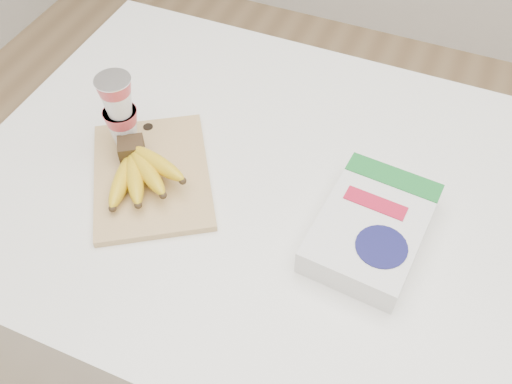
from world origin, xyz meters
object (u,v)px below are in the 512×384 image
cutting_board (152,175)px  cereal_box (371,227)px  bananas (139,170)px  yogurt_stack (119,109)px  table (295,319)px

cutting_board → cereal_box: 0.42m
bananas → cereal_box: 0.43m
yogurt_stack → cutting_board: bearing=-32.2°
cutting_board → cereal_box: size_ratio=1.10×
yogurt_stack → bananas: bearing=-44.4°
table → cereal_box: cereal_box is taller
bananas → yogurt_stack: (-0.08, 0.07, 0.06)m
cereal_box → bananas: bearing=-168.4°
yogurt_stack → cereal_box: yogurt_stack is taller
yogurt_stack → cereal_box: (0.50, -0.03, -0.07)m
table → bananas: bearing=-162.1°
table → cutting_board: size_ratio=4.48×
table → yogurt_stack: 0.70m
cutting_board → yogurt_stack: 0.14m
table → cutting_board: bearing=-165.4°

